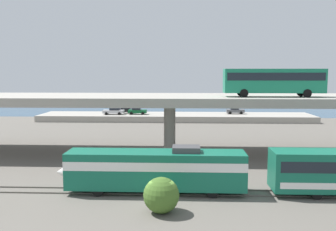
{
  "coord_description": "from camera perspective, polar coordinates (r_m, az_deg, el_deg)",
  "views": [
    {
      "loc": [
        1.84,
        -27.55,
        10.51
      ],
      "look_at": [
        -0.3,
        21.75,
        4.84
      ],
      "focal_mm": 39.28,
      "sensor_mm": 36.0,
      "label": 1
    }
  ],
  "objects": [
    {
      "name": "ground_plane",
      "position": [
        29.54,
        -1.29,
        -14.28
      ],
      "size": [
        260.0,
        260.0,
        0.0
      ],
      "primitive_type": "plane",
      "color": "#605B54"
    },
    {
      "name": "rail_strip_near",
      "position": [
        32.57,
        -0.91,
        -12.15
      ],
      "size": [
        110.0,
        0.12,
        0.12
      ],
      "primitive_type": "cube",
      "color": "#59544C",
      "rests_on": "ground_plane"
    },
    {
      "name": "rail_strip_far",
      "position": [
        34.0,
        -0.76,
        -11.34
      ],
      "size": [
        110.0,
        0.12,
        0.12
      ],
      "primitive_type": "cube",
      "color": "#59544C",
      "rests_on": "ground_plane"
    },
    {
      "name": "train_locomotive",
      "position": [
        32.78,
        -3.28,
        -8.15
      ],
      "size": [
        16.72,
        3.04,
        4.18
      ],
      "rotation": [
        0.0,
        0.0,
        3.14
      ],
      "color": "#14664C",
      "rests_on": "ground_plane"
    },
    {
      "name": "highway_overpass",
      "position": [
        47.71,
        0.26,
        2.32
      ],
      "size": [
        96.0,
        12.43,
        7.65
      ],
      "color": "#9E998E",
      "rests_on": "ground_plane"
    },
    {
      "name": "transit_bus_on_overpass",
      "position": [
        46.67,
        16.07,
        5.33
      ],
      "size": [
        12.0,
        2.68,
        3.4
      ],
      "color": "#197A56",
      "rests_on": "highway_overpass"
    },
    {
      "name": "pier_parking_lot",
      "position": [
        83.15,
        1.19,
        -0.24
      ],
      "size": [
        60.89,
        10.32,
        1.34
      ],
      "primitive_type": "cube",
      "color": "#9E998E",
      "rests_on": "ground_plane"
    },
    {
      "name": "parked_car_0",
      "position": [
        82.89,
        -8.43,
        0.68
      ],
      "size": [
        4.66,
        1.96,
        1.5
      ],
      "rotation": [
        0.0,
        0.0,
        3.14
      ],
      "color": "#B7B7BC",
      "rests_on": "pier_parking_lot"
    },
    {
      "name": "parked_car_1",
      "position": [
        82.76,
        -4.79,
        0.71
      ],
      "size": [
        4.14,
        1.96,
        1.5
      ],
      "color": "#0C4C26",
      "rests_on": "pier_parking_lot"
    },
    {
      "name": "parked_car_2",
      "position": [
        84.8,
        10.37,
        0.77
      ],
      "size": [
        4.01,
        1.87,
        1.5
      ],
      "color": "#515459",
      "rests_on": "pier_parking_lot"
    },
    {
      "name": "parked_car_3",
      "position": [
        85.58,
        -6.72,
        0.88
      ],
      "size": [
        4.52,
        1.87,
        1.5
      ],
      "rotation": [
        0.0,
        0.0,
        3.14
      ],
      "color": "black",
      "rests_on": "pier_parking_lot"
    },
    {
      "name": "harbor_water",
      "position": [
        106.08,
        1.47,
        0.87
      ],
      "size": [
        140.0,
        36.0,
        0.01
      ],
      "primitive_type": "cube",
      "color": "#2D5170",
      "rests_on": "ground_plane"
    },
    {
      "name": "shrub_right",
      "position": [
        28.33,
        -1.05,
        -12.26
      ],
      "size": [
        2.74,
        2.74,
        2.74
      ],
      "primitive_type": "sphere",
      "color": "#426626",
      "rests_on": "ground_plane"
    }
  ]
}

